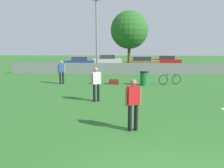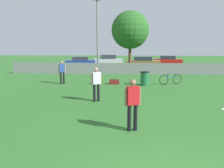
# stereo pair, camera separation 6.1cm
# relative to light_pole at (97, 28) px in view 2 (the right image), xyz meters

# --- Properties ---
(fence_backline) EXTENTS (24.75, 0.07, 1.21)m
(fence_backline) POSITION_rel_light_pole_xyz_m (3.86, -1.50, -4.00)
(fence_backline) COLOR gray
(fence_backline) RESTS_ON ground_plane
(light_pole) EXTENTS (0.90, 0.36, 7.62)m
(light_pole) POSITION_rel_light_pole_xyz_m (0.00, 0.00, 0.00)
(light_pole) COLOR gray
(light_pole) RESTS_ON ground_plane
(tree_near_pole) EXTENTS (4.04, 4.04, 6.47)m
(tree_near_pole) POSITION_rel_light_pole_xyz_m (3.40, 1.08, -0.12)
(tree_near_pole) COLOR brown
(tree_near_pole) RESTS_ON ground_plane
(player_thrower_red) EXTENTS (0.53, 0.34, 1.72)m
(player_thrower_red) POSITION_rel_light_pole_xyz_m (3.12, -16.17, -3.56)
(player_thrower_red) COLOR black
(player_thrower_red) RESTS_ON ground_plane
(player_receiver_white) EXTENTS (0.49, 0.38, 1.72)m
(player_receiver_white) POSITION_rel_light_pole_xyz_m (1.45, -12.40, -3.56)
(player_receiver_white) COLOR black
(player_receiver_white) RESTS_ON ground_plane
(spectator_in_blue) EXTENTS (0.51, 0.32, 1.69)m
(spectator_in_blue) POSITION_rel_light_pole_xyz_m (-1.72, -7.41, -3.58)
(spectator_in_blue) COLOR black
(spectator_in_blue) RESTS_ON ground_plane
(folding_chair_sideline) EXTENTS (0.58, 0.58, 0.94)m
(folding_chair_sideline) POSITION_rel_light_pole_xyz_m (0.91, -7.45, -4.01)
(folding_chair_sideline) COLOR #333338
(folding_chair_sideline) RESTS_ON ground_plane
(bicycle_sideline) EXTENTS (1.70, 0.63, 0.77)m
(bicycle_sideline) POSITION_rel_light_pole_xyz_m (6.17, -7.26, -4.18)
(bicycle_sideline) COLOR black
(bicycle_sideline) RESTS_ON ground_plane
(trash_bin) EXTENTS (0.62, 0.62, 0.99)m
(trash_bin) POSITION_rel_light_pole_xyz_m (4.27, -7.71, -4.05)
(trash_bin) COLOR #1E6638
(trash_bin) RESTS_ON ground_plane
(gear_bag_sideline) EXTENTS (0.71, 0.39, 0.35)m
(gear_bag_sideline) POSITION_rel_light_pole_xyz_m (2.10, -7.30, -4.39)
(gear_bag_sideline) COLOR maroon
(gear_bag_sideline) RESTS_ON ground_plane
(parked_car_blue) EXTENTS (4.21, 2.47, 1.34)m
(parked_car_blue) POSITION_rel_light_pole_xyz_m (-3.19, 6.40, -3.89)
(parked_car_blue) COLOR black
(parked_car_blue) RESTS_ON ground_plane
(parked_car_silver) EXTENTS (4.25, 2.52, 1.50)m
(parked_car_silver) POSITION_rel_light_pole_xyz_m (0.43, 8.60, -3.84)
(parked_car_silver) COLOR black
(parked_car_silver) RESTS_ON ground_plane
(parked_car_tan) EXTENTS (4.44, 1.97, 1.41)m
(parked_car_tan) POSITION_rel_light_pole_xyz_m (5.21, 5.59, -3.87)
(parked_car_tan) COLOR black
(parked_car_tan) RESTS_ON ground_plane
(parked_car_red) EXTENTS (4.24, 2.22, 1.37)m
(parked_car_red) POSITION_rel_light_pole_xyz_m (9.08, 9.26, -3.88)
(parked_car_red) COLOR black
(parked_car_red) RESTS_ON ground_plane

